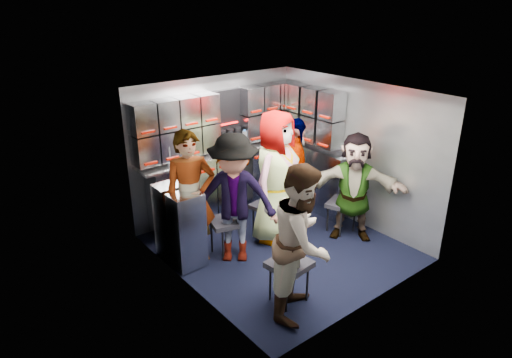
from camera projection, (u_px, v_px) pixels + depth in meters
floor at (280, 247)px, 6.16m from camera, size 3.00×3.00×0.00m
wall_back at (216, 146)px, 6.85m from camera, size 2.80×0.04×2.10m
wall_left at (185, 205)px, 4.95m from camera, size 0.04×3.00×2.10m
wall_right at (354, 153)px, 6.57m from camera, size 0.04×3.00×2.10m
ceiling at (284, 93)px, 5.36m from camera, size 2.80×3.00×0.02m
cart_bank_back at (225, 185)px, 6.91m from camera, size 2.68×0.38×0.99m
cart_bank_left at (180, 226)px, 5.69m from camera, size 0.38×0.76×0.99m
counter at (224, 152)px, 6.71m from camera, size 2.68×0.42×0.03m
locker_bank_back at (220, 120)px, 6.57m from camera, size 2.68×0.28×0.82m
locker_bank_right at (314, 115)px, 6.82m from camera, size 0.28×1.00×0.82m
right_cabinet at (315, 178)px, 7.13m from camera, size 0.28×1.20×1.00m
coffee_niche at (228, 118)px, 6.73m from camera, size 0.46×0.16×0.84m
red_latch_strip at (232, 164)px, 6.62m from camera, size 2.60×0.02×0.03m
jump_seat_near_left at (289, 266)px, 4.94m from camera, size 0.46×0.44×0.50m
jump_seat_mid_left at (226, 223)px, 5.89m from camera, size 0.50×0.48×0.48m
jump_seat_center at (267, 207)px, 6.39m from camera, size 0.44×0.43×0.46m
jump_seat_mid_right at (285, 197)px, 6.76m from camera, size 0.37×0.35×0.43m
jump_seat_near_right at (342, 205)px, 6.44m from camera, size 0.49×0.48×0.46m
attendant_standing at (191, 198)px, 5.59m from camera, size 0.73×0.61×1.71m
attendant_arc_a at (302, 241)px, 4.66m from camera, size 1.02×0.97×1.67m
attendant_arc_b at (234, 199)px, 5.60m from camera, size 1.23×1.17×1.68m
attendant_arc_c at (276, 177)px, 6.06m from camera, size 1.04×0.87×1.82m
attendant_arc_d at (294, 174)px, 6.47m from camera, size 0.95×0.94×1.61m
attendant_arc_e at (354, 187)px, 6.18m from camera, size 1.25×1.34×1.51m
bottle_left at (169, 156)px, 6.09m from camera, size 0.06×0.06×0.27m
bottle_mid at (237, 142)px, 6.75m from camera, size 0.07×0.07×0.22m
bottle_right at (245, 139)px, 6.82m from camera, size 0.07×0.07×0.25m
cup_left at (190, 158)px, 6.29m from camera, size 0.09×0.09×0.09m
cup_right at (265, 140)px, 7.07m from camera, size 0.08×0.08×0.10m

